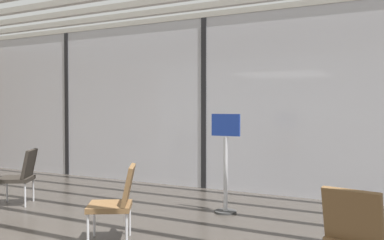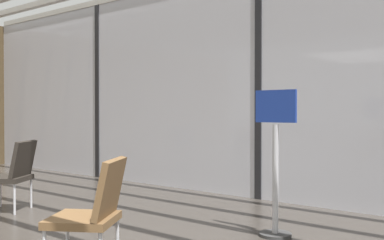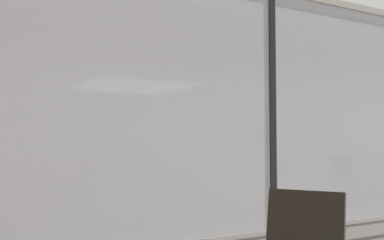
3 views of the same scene
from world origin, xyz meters
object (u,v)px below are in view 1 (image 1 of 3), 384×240
at_px(lounge_chair_2, 358,231).
at_px(info_sign, 226,166).
at_px(parked_airplane, 274,91).
at_px(lounge_chair_1, 117,198).
at_px(lounge_chair_0, 21,173).

xyz_separation_m(lounge_chair_2, info_sign, (-2.03, 1.88, 0.18)).
height_order(parked_airplane, lounge_chair_2, parked_airplane).
xyz_separation_m(lounge_chair_1, lounge_chair_2, (2.59, -0.08, 0.00)).
relative_size(lounge_chair_2, info_sign, 0.60).
distance_m(parked_airplane, info_sign, 7.29).
bearing_deg(info_sign, parked_airplane, 101.96).
bearing_deg(lounge_chair_1, parked_airplane, 154.13).
bearing_deg(lounge_chair_0, info_sign, 76.19).
bearing_deg(info_sign, lounge_chair_2, -42.72).
bearing_deg(parked_airplane, lounge_chair_0, -101.21).
xyz_separation_m(parked_airplane, lounge_chair_2, (3.52, -8.88, -1.53)).
relative_size(parked_airplane, info_sign, 7.74).
xyz_separation_m(lounge_chair_0, info_sign, (3.07, 1.02, 0.18)).
height_order(lounge_chair_0, info_sign, info_sign).
height_order(parked_airplane, lounge_chair_1, parked_airplane).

